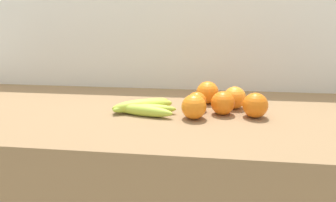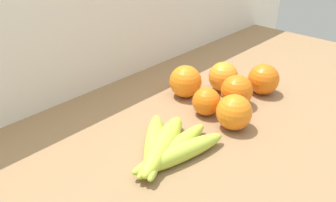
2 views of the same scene
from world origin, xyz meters
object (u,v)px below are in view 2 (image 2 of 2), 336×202
banana_bunch (167,147)px  orange_center (206,102)px  orange_back_right (263,79)px  orange_front (185,81)px  orange_far_right (237,91)px  orange_right (223,77)px  orange_back_left (234,112)px

banana_bunch → orange_center: size_ratio=3.29×
orange_center → orange_back_right: bearing=-13.0°
orange_center → orange_front: orange_front is taller
orange_far_right → orange_center: orange_far_right is taller
orange_front → orange_back_right: (0.15, -0.14, -0.00)m
orange_front → orange_back_right: 0.20m
orange_center → orange_right: 0.14m
orange_center → orange_front: bearing=68.6°
orange_right → orange_back_right: bearing=-57.5°
orange_back_right → orange_right: orange_back_right is taller
orange_back_left → orange_far_right: bearing=29.7°
banana_bunch → orange_right: orange_right is taller
orange_back_left → orange_back_right: (0.19, 0.04, 0.00)m
orange_far_right → orange_center: size_ratio=1.17×
banana_bunch → orange_far_right: (0.26, 0.01, 0.02)m
orange_far_right → orange_right: size_ratio=1.00×
banana_bunch → orange_front: size_ratio=2.64×
orange_far_right → orange_center: 0.09m
orange_back_right → orange_center: bearing=167.0°
orange_far_right → orange_back_right: 0.10m
orange_far_right → orange_right: bearing=57.4°
banana_bunch → orange_far_right: orange_far_right is taller
orange_back_left → orange_right: size_ratio=1.01×
orange_center → orange_right: (0.13, 0.04, 0.01)m
banana_bunch → orange_back_left: size_ratio=2.77×
orange_center → orange_back_right: size_ratio=0.83×
banana_bunch → orange_front: (0.21, 0.14, 0.02)m
banana_bunch → orange_back_right: 0.36m
orange_far_right → orange_back_left: 0.11m
orange_back_left → orange_center: bearing=84.9°
orange_far_right → orange_right: same height
orange_center → orange_front: size_ratio=0.80×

